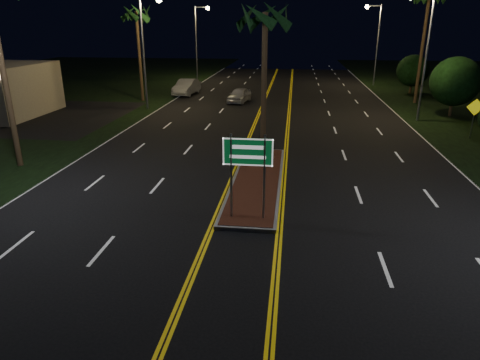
% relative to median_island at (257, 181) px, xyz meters
% --- Properties ---
extents(ground, '(120.00, 120.00, 0.00)m').
position_rel_median_island_xyz_m(ground, '(0.00, -7.00, -0.08)').
color(ground, black).
rests_on(ground, ground).
extents(median_island, '(2.25, 10.25, 0.17)m').
position_rel_median_island_xyz_m(median_island, '(0.00, 0.00, 0.00)').
color(median_island, gray).
rests_on(median_island, ground).
extents(highway_sign, '(1.80, 0.08, 3.20)m').
position_rel_median_island_xyz_m(highway_sign, '(0.00, -4.20, 2.32)').
color(highway_sign, gray).
rests_on(highway_sign, ground).
extents(streetlight_left_mid, '(1.91, 0.44, 9.00)m').
position_rel_median_island_xyz_m(streetlight_left_mid, '(-10.61, 17.00, 5.57)').
color(streetlight_left_mid, gray).
rests_on(streetlight_left_mid, ground).
extents(streetlight_left_far, '(1.91, 0.44, 9.00)m').
position_rel_median_island_xyz_m(streetlight_left_far, '(-10.61, 37.00, 5.57)').
color(streetlight_left_far, gray).
rests_on(streetlight_left_far, ground).
extents(streetlight_right_mid, '(1.91, 0.44, 9.00)m').
position_rel_median_island_xyz_m(streetlight_right_mid, '(10.61, 15.00, 5.57)').
color(streetlight_right_mid, gray).
rests_on(streetlight_right_mid, ground).
extents(streetlight_right_far, '(1.91, 0.44, 9.00)m').
position_rel_median_island_xyz_m(streetlight_right_far, '(10.61, 35.00, 5.57)').
color(streetlight_right_far, gray).
rests_on(streetlight_right_far, ground).
extents(palm_median, '(2.40, 2.40, 8.30)m').
position_rel_median_island_xyz_m(palm_median, '(0.00, 3.50, 7.19)').
color(palm_median, '#382819').
rests_on(palm_median, ground).
extents(palm_left_far, '(2.40, 2.40, 8.80)m').
position_rel_median_island_xyz_m(palm_left_far, '(-12.80, 21.00, 7.66)').
color(palm_left_far, '#382819').
rests_on(palm_left_far, ground).
extents(shrub_mid, '(3.78, 3.78, 4.62)m').
position_rel_median_island_xyz_m(shrub_mid, '(14.00, 17.00, 2.64)').
color(shrub_mid, '#382819').
rests_on(shrub_mid, ground).
extents(shrub_far, '(3.24, 3.24, 3.96)m').
position_rel_median_island_xyz_m(shrub_far, '(13.80, 29.00, 2.25)').
color(shrub_far, '#382819').
rests_on(shrub_far, ground).
extents(car_near, '(2.73, 4.87, 1.53)m').
position_rel_median_island_xyz_m(car_near, '(-3.52, 21.37, 0.68)').
color(car_near, silver).
rests_on(car_near, ground).
extents(car_far, '(2.83, 5.65, 1.82)m').
position_rel_median_island_xyz_m(car_far, '(-9.50, 25.18, 0.83)').
color(car_far, '#A8ACB1').
rests_on(car_far, ground).
extents(warning_sign, '(1.05, 0.16, 2.53)m').
position_rel_median_island_xyz_m(warning_sign, '(13.00, 9.92, 1.56)').
color(warning_sign, gray).
rests_on(warning_sign, ground).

